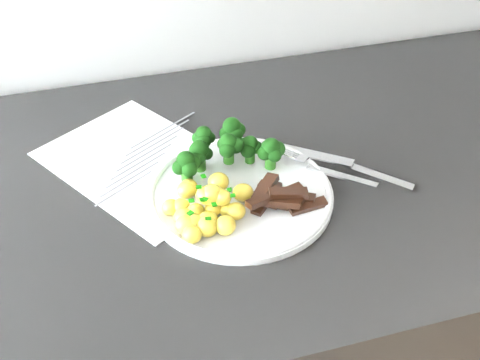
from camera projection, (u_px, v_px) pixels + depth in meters
recipe_paper at (142, 163)px, 0.87m from camera, size 0.32×0.34×0.00m
plate at (240, 193)px, 0.80m from camera, size 0.25×0.25×0.01m
broccoli at (226, 148)px, 0.83m from camera, size 0.16×0.09×0.06m
potatoes at (207, 207)px, 0.76m from camera, size 0.12×0.11×0.04m
beef_strips at (278, 197)px, 0.78m from camera, size 0.11×0.07×0.03m
fork at (327, 170)px, 0.83m from camera, size 0.11×0.13×0.01m
knife at (360, 171)px, 0.84m from camera, size 0.16×0.15×0.02m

